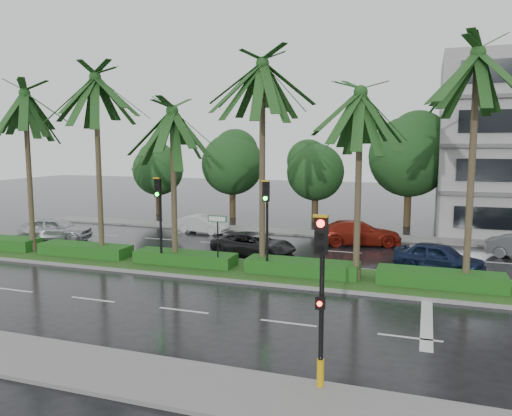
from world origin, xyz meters
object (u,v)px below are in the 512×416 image
(signal_median_left, at_px, (159,208))
(car_silver, at_px, (56,229))
(signal_near, at_px, (321,294))
(car_blue, at_px, (439,258))
(street_sign, at_px, (217,229))
(car_darkgrey, at_px, (254,245))
(car_white, at_px, (202,224))
(car_red, at_px, (359,233))

(signal_median_left, bearing_deg, car_silver, 157.48)
(signal_near, distance_m, car_blue, 13.84)
(signal_near, relative_size, car_silver, 0.97)
(signal_near, height_order, street_sign, signal_near)
(signal_near, height_order, car_darkgrey, signal_near)
(car_silver, bearing_deg, street_sign, -121.99)
(car_white, bearing_deg, car_darkgrey, -128.63)
(signal_median_left, height_order, car_red, signal_median_left)
(signal_median_left, distance_m, street_sign, 3.13)
(car_darkgrey, bearing_deg, car_blue, -84.11)
(street_sign, relative_size, car_red, 0.51)
(car_red, distance_m, car_blue, 6.98)
(street_sign, distance_m, car_silver, 13.50)
(signal_near, bearing_deg, car_red, 94.58)
(car_red, bearing_deg, street_sign, 132.39)
(street_sign, bearing_deg, signal_median_left, -176.53)
(street_sign, relative_size, car_blue, 0.62)
(car_darkgrey, relative_size, car_blue, 1.12)
(signal_median_left, distance_m, car_silver, 10.90)
(street_sign, height_order, car_white, street_sign)
(street_sign, distance_m, car_red, 10.52)
(car_white, bearing_deg, car_silver, 132.55)
(car_white, bearing_deg, street_sign, -144.99)
(car_white, xyz_separation_m, car_blue, (15.27, -6.00, 0.09))
(signal_near, height_order, car_blue, signal_near)
(signal_median_left, relative_size, car_red, 0.86)
(car_darkgrey, bearing_deg, car_white, 53.02)
(car_silver, relative_size, car_red, 0.88)
(car_blue, bearing_deg, street_sign, 128.62)
(car_blue, bearing_deg, signal_near, -173.39)
(signal_near, distance_m, car_silver, 24.23)
(street_sign, xyz_separation_m, car_white, (-5.27, 9.52, -1.51))
(car_white, distance_m, car_red, 10.80)
(signal_median_left, bearing_deg, car_blue, 15.89)
(car_silver, height_order, car_blue, car_silver)
(car_darkgrey, bearing_deg, street_sign, -179.80)
(car_silver, relative_size, car_darkgrey, 0.96)
(street_sign, bearing_deg, car_darkgrey, 82.53)
(signal_near, distance_m, street_sign, 12.11)
(signal_median_left, xyz_separation_m, car_white, (-2.27, 9.70, -2.38))
(signal_near, height_order, car_silver, signal_near)
(car_darkgrey, distance_m, car_blue, 9.50)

